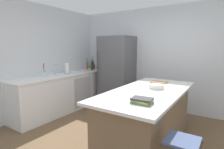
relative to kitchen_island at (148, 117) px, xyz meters
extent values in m
plane|color=brown|center=(-0.33, -0.38, -0.46)|extent=(7.20, 7.20, 0.00)
cube|color=silver|center=(-0.33, 1.87, 0.84)|extent=(6.00, 0.10, 2.60)
cube|color=silver|center=(-2.78, -0.38, 0.84)|extent=(0.10, 6.00, 2.60)
cube|color=white|center=(-2.41, 0.38, -0.01)|extent=(0.65, 2.69, 0.90)
cube|color=white|center=(-2.41, 0.38, 0.45)|extent=(0.68, 2.72, 0.03)
cube|color=#B2B5BA|center=(-2.08, 0.71, -0.01)|extent=(0.01, 0.60, 0.75)
cube|color=#7A6047|center=(0.00, 0.00, -0.03)|extent=(0.85, 2.01, 0.87)
cube|color=white|center=(0.00, 0.00, 0.43)|extent=(1.01, 2.21, 0.04)
cube|color=#56565B|center=(-1.51, 1.47, 0.48)|extent=(0.85, 0.70, 1.89)
cylinder|color=#4C4C51|center=(-1.90, 1.10, 0.57)|extent=(0.02, 0.02, 0.94)
cube|color=#473828|center=(0.71, -0.79, 0.12)|extent=(0.36, 0.36, 0.04)
cube|color=#47567F|center=(0.71, -0.79, 0.16)|extent=(0.34, 0.34, 0.03)
cylinder|color=silver|center=(-2.47, 0.17, 0.47)|extent=(0.05, 0.05, 0.02)
cylinder|color=silver|center=(-2.47, 0.17, 0.62)|extent=(0.02, 0.02, 0.28)
cylinder|color=silver|center=(-2.41, 0.17, 0.74)|extent=(0.14, 0.02, 0.02)
cylinder|color=silver|center=(-2.39, -0.20, 0.53)|extent=(0.08, 0.08, 0.13)
cylinder|color=#4C7F3D|center=(-2.40, -0.19, 0.62)|extent=(0.01, 0.03, 0.21)
sphere|color=#DB4C66|center=(-2.40, -0.19, 0.73)|extent=(0.04, 0.04, 0.04)
cylinder|color=#4C7F3D|center=(-2.39, -0.20, 0.61)|extent=(0.01, 0.01, 0.19)
sphere|color=#DB4C66|center=(-2.39, -0.20, 0.71)|extent=(0.04, 0.04, 0.04)
cylinder|color=#4C7F3D|center=(-2.38, -0.19, 0.64)|extent=(0.01, 0.05, 0.25)
sphere|color=#DB4C66|center=(-2.38, -0.19, 0.77)|extent=(0.04, 0.04, 0.04)
cylinder|color=gray|center=(-2.42, 0.51, 0.47)|extent=(0.14, 0.14, 0.01)
cylinder|color=white|center=(-2.42, 0.51, 0.61)|extent=(0.11, 0.11, 0.26)
cylinder|color=gray|center=(-2.42, 0.51, 0.76)|extent=(0.02, 0.02, 0.04)
cylinder|color=red|center=(-2.44, 1.63, 0.54)|extent=(0.05, 0.05, 0.14)
cylinder|color=red|center=(-2.44, 1.63, 0.63)|extent=(0.02, 0.02, 0.04)
cylinder|color=black|center=(-2.44, 1.63, 0.66)|extent=(0.02, 0.02, 0.01)
cylinder|color=silver|center=(-2.42, 1.52, 0.60)|extent=(0.08, 0.08, 0.27)
cylinder|color=silver|center=(-2.42, 1.52, 0.79)|extent=(0.04, 0.04, 0.10)
cylinder|color=black|center=(-2.42, 1.52, 0.85)|extent=(0.04, 0.04, 0.01)
cylinder|color=#19381E|center=(-2.34, 1.43, 0.59)|extent=(0.07, 0.07, 0.26)
cylinder|color=#19381E|center=(-2.34, 1.43, 0.75)|extent=(0.03, 0.03, 0.06)
cylinder|color=black|center=(-2.34, 1.43, 0.79)|extent=(0.03, 0.03, 0.01)
cylinder|color=#994C23|center=(-2.47, 1.34, 0.58)|extent=(0.06, 0.06, 0.24)
cylinder|color=#994C23|center=(-2.47, 1.34, 0.75)|extent=(0.03, 0.03, 0.09)
cylinder|color=black|center=(-2.47, 1.34, 0.80)|extent=(0.03, 0.03, 0.01)
cube|color=#4C7F60|center=(0.19, -0.69, 0.46)|extent=(0.25, 0.18, 0.02)
cube|color=gold|center=(0.19, -0.69, 0.48)|extent=(0.24, 0.19, 0.02)
cube|color=#2D2D33|center=(0.19, -0.69, 0.51)|extent=(0.26, 0.20, 0.03)
cylinder|color=silver|center=(0.06, 0.18, 0.49)|extent=(0.26, 0.26, 0.07)
cube|color=#9E7042|center=(-0.07, 0.70, 0.46)|extent=(0.33, 0.23, 0.02)
camera|label=1|loc=(1.05, -2.68, 1.14)|focal=28.79mm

